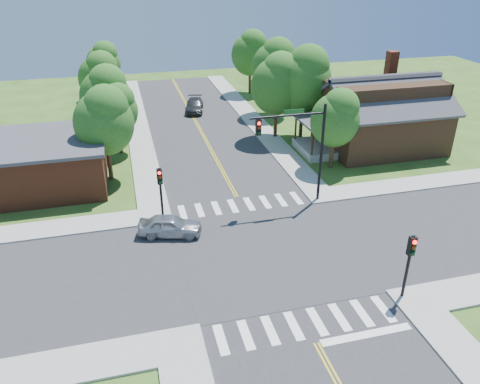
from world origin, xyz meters
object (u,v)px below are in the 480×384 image
object	(u,v)px
signal_mast_ne	(300,140)
car_dgrey	(195,106)
signal_pole_se	(410,256)
house_ne	(380,112)
signal_pole_nw	(160,184)
car_silver	(170,226)

from	to	relation	value
signal_mast_ne	car_dgrey	xyz separation A→B (m)	(-3.41, 23.42, -4.17)
signal_mast_ne	signal_pole_se	bearing A→B (deg)	-81.44
house_ne	car_dgrey	distance (m)	20.94
signal_mast_ne	house_ne	world-z (taller)	signal_mast_ne
signal_mast_ne	signal_pole_se	world-z (taller)	signal_mast_ne
signal_pole_se	signal_pole_nw	distance (m)	15.84
car_dgrey	signal_mast_ne	bearing A→B (deg)	-69.63
signal_mast_ne	signal_pole_nw	distance (m)	9.76
signal_pole_nw	car_silver	world-z (taller)	signal_pole_nw
house_ne	car_dgrey	size ratio (longest dim) A/B	2.62
house_ne	car_silver	world-z (taller)	house_ne
signal_mast_ne	car_silver	size ratio (longest dim) A/B	1.68
house_ne	car_dgrey	xyz separation A→B (m)	(-14.60, 14.78, -2.65)
signal_pole_nw	car_silver	size ratio (longest dim) A/B	0.89
signal_pole_nw	car_dgrey	bearing A→B (deg)	75.39
signal_mast_ne	signal_pole_nw	xyz separation A→B (m)	(-9.51, -0.01, -2.19)
signal_mast_ne	signal_pole_nw	world-z (taller)	signal_mast_ne
signal_mast_ne	car_silver	xyz separation A→B (m)	(-9.27, -2.09, -4.17)
house_ne	signal_pole_se	bearing A→B (deg)	-115.58
car_dgrey	house_ne	bearing A→B (deg)	-33.25
signal_pole_se	car_dgrey	world-z (taller)	signal_pole_se
signal_pole_nw	house_ne	size ratio (longest dim) A/B	0.29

